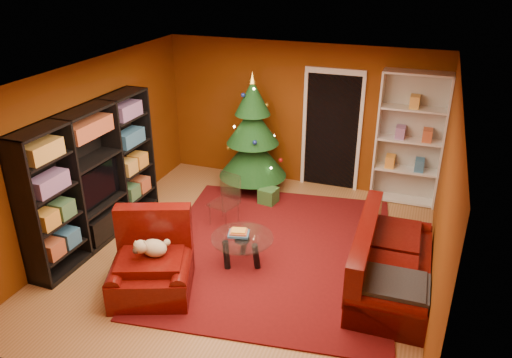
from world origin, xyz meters
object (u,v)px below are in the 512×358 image
(media_unit, at_px, (93,177))
(dog, at_px, (154,248))
(christmas_tree, at_px, (253,134))
(gift_box_green, at_px, (268,196))
(rug, at_px, (275,251))
(coffee_table, at_px, (242,250))
(sofa, at_px, (393,258))
(acrylic_chair, at_px, (224,204))
(armchair, at_px, (151,264))
(white_bookshelf, at_px, (410,140))
(gift_box_red, at_px, (238,177))

(media_unit, xyz_separation_m, dog, (1.46, -0.84, -0.39))
(christmas_tree, distance_m, gift_box_green, 1.14)
(rug, relative_size, coffee_table, 4.43)
(dog, xyz_separation_m, sofa, (2.83, 1.08, -0.18))
(acrylic_chair, bearing_deg, coffee_table, -38.43)
(rug, xyz_separation_m, acrylic_chair, (-1.01, 0.47, 0.37))
(media_unit, distance_m, coffee_table, 2.43)
(armchair, xyz_separation_m, coffee_table, (0.86, 0.96, -0.19))
(rug, bearing_deg, media_unit, -168.78)
(christmas_tree, height_order, gift_box_green, christmas_tree)
(rug, distance_m, coffee_table, 0.61)
(armchair, bearing_deg, white_bookshelf, 32.18)
(christmas_tree, distance_m, sofa, 3.54)
(rug, xyz_separation_m, dog, (-1.17, -1.36, 0.61))
(gift_box_green, height_order, dog, dog)
(acrylic_chair, bearing_deg, media_unit, -132.81)
(gift_box_green, bearing_deg, acrylic_chair, -114.43)
(gift_box_green, bearing_deg, armchair, -102.27)
(white_bookshelf, bearing_deg, armchair, -126.50)
(rug, xyz_separation_m, christmas_tree, (-1.04, 1.90, 1.05))
(gift_box_green, height_order, acrylic_chair, acrylic_chair)
(media_unit, bearing_deg, armchair, -31.40)
(white_bookshelf, bearing_deg, rug, -124.37)
(christmas_tree, height_order, dog, christmas_tree)
(christmas_tree, bearing_deg, gift_box_green, -46.21)
(gift_box_green, distance_m, dog, 2.88)
(christmas_tree, xyz_separation_m, acrylic_chair, (0.04, -1.43, -0.68))
(armchair, height_order, coffee_table, armchair)
(christmas_tree, relative_size, armchair, 2.03)
(gift_box_red, height_order, dog, dog)
(rug, xyz_separation_m, sofa, (1.67, -0.29, 0.43))
(christmas_tree, bearing_deg, rug, -61.24)
(christmas_tree, xyz_separation_m, sofa, (2.71, -2.19, -0.62))
(rug, bearing_deg, armchair, -129.92)
(sofa, distance_m, coffee_table, 2.02)
(rug, distance_m, armchair, 1.91)
(gift_box_red, xyz_separation_m, sofa, (3.07, -2.33, 0.34))
(rug, xyz_separation_m, media_unit, (-2.63, -0.52, 1.01))
(gift_box_green, bearing_deg, white_bookshelf, 22.61)
(white_bookshelf, xyz_separation_m, coffee_table, (-1.93, -2.78, -0.91))
(media_unit, bearing_deg, white_bookshelf, 34.82)
(gift_box_green, bearing_deg, media_unit, -136.67)
(acrylic_chair, bearing_deg, white_bookshelf, 51.19)
(rug, bearing_deg, sofa, -9.79)
(christmas_tree, height_order, sofa, christmas_tree)
(white_bookshelf, distance_m, coffee_table, 3.51)
(sofa, bearing_deg, dog, 109.88)
(gift_box_red, bearing_deg, white_bookshelf, 5.19)
(dog, bearing_deg, sofa, -0.35)
(media_unit, height_order, dog, media_unit)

